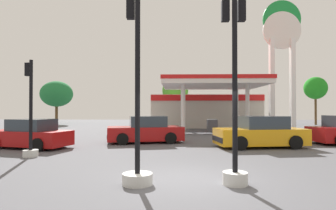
# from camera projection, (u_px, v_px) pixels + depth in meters

# --- Properties ---
(ground_plane) EXTENTS (90.00, 90.00, 0.00)m
(ground_plane) POSITION_uv_depth(u_px,v_px,m) (191.00, 179.00, 8.10)
(ground_plane) COLOR #56565B
(ground_plane) RESTS_ON ground
(gas_station) EXTENTS (11.67, 12.82, 4.65)m
(gas_station) POSITION_uv_depth(u_px,v_px,m) (206.00, 107.00, 30.25)
(gas_station) COLOR beige
(gas_station) RESTS_ON ground
(station_pole_sign) EXTENTS (3.49, 0.56, 12.14)m
(station_pole_sign) POSITION_uv_depth(u_px,v_px,m) (282.00, 49.00, 26.10)
(station_pole_sign) COLOR white
(station_pole_sign) RESTS_ON ground
(car_0) EXTENTS (4.76, 2.78, 1.60)m
(car_0) POSITION_uv_depth(u_px,v_px,m) (146.00, 131.00, 16.94)
(car_0) COLOR black
(car_0) RESTS_ON ground
(car_2) EXTENTS (4.52, 2.76, 1.51)m
(car_2) POSITION_uv_depth(u_px,v_px,m) (30.00, 135.00, 14.59)
(car_2) COLOR black
(car_2) RESTS_ON ground
(car_3) EXTENTS (4.85, 2.61, 1.66)m
(car_3) POSITION_uv_depth(u_px,v_px,m) (260.00, 133.00, 14.87)
(car_3) COLOR black
(car_3) RESTS_ON ground
(traffic_signal_0) EXTENTS (0.67, 0.69, 5.12)m
(traffic_signal_0) POSITION_uv_depth(u_px,v_px,m) (235.00, 113.00, 7.58)
(traffic_signal_0) COLOR silver
(traffic_signal_0) RESTS_ON ground
(traffic_signal_1) EXTENTS (0.63, 0.67, 4.13)m
(traffic_signal_1) POSITION_uv_depth(u_px,v_px,m) (30.00, 124.00, 12.00)
(traffic_signal_1) COLOR silver
(traffic_signal_1) RESTS_ON ground
(traffic_signal_2) EXTENTS (0.82, 0.82, 5.20)m
(traffic_signal_2) POSITION_uv_depth(u_px,v_px,m) (137.00, 133.00, 7.58)
(traffic_signal_2) COLOR silver
(traffic_signal_2) RESTS_ON ground
(tree_0) EXTENTS (4.28, 4.28, 5.79)m
(tree_0) POSITION_uv_depth(u_px,v_px,m) (57.00, 94.00, 38.08)
(tree_0) COLOR brown
(tree_0) RESTS_ON ground
(tree_1) EXTENTS (3.51, 3.51, 6.37)m
(tree_1) POSITION_uv_depth(u_px,v_px,m) (175.00, 90.00, 37.89)
(tree_1) COLOR brown
(tree_1) RESTS_ON ground
(tree_2) EXTENTS (2.82, 2.82, 6.11)m
(tree_2) POSITION_uv_depth(u_px,v_px,m) (315.00, 88.00, 35.77)
(tree_2) COLOR brown
(tree_2) RESTS_ON ground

